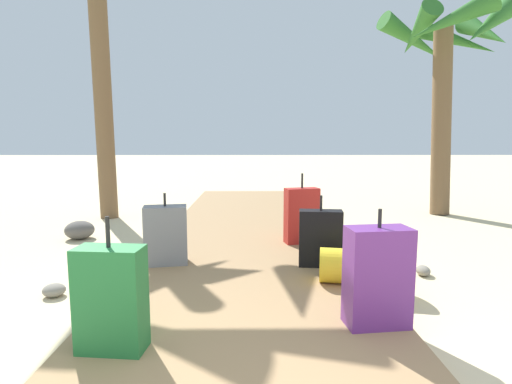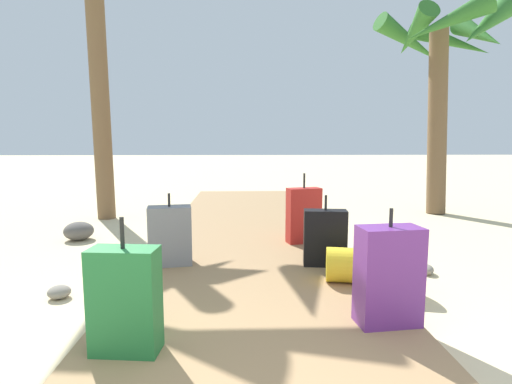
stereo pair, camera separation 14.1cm
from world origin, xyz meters
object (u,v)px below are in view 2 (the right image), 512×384
at_px(suitcase_black, 325,238).
at_px(duffel_bag_yellow, 366,266).
at_px(suitcase_grey, 170,236).
at_px(suitcase_red, 304,215).
at_px(suitcase_green, 125,301).
at_px(palm_tree_far_right, 445,55).
at_px(suitcase_purple, 388,276).

xyz_separation_m(suitcase_black, duffel_bag_yellow, (0.26, -0.50, -0.12)).
xyz_separation_m(suitcase_grey, suitcase_red, (1.43, 0.80, 0.04)).
xyz_separation_m(suitcase_red, suitcase_green, (-1.39, -2.43, -0.02)).
bearing_deg(suitcase_grey, suitcase_green, -88.59).
xyz_separation_m(suitcase_grey, palm_tree_far_right, (4.20, 3.20, 2.38)).
bearing_deg(suitcase_purple, palm_tree_far_right, 60.69).
xyz_separation_m(suitcase_red, suitcase_black, (0.07, -0.88, -0.05)).
xyz_separation_m(suitcase_purple, palm_tree_far_right, (2.54, 4.53, 2.34)).
xyz_separation_m(suitcase_grey, suitcase_purple, (1.66, -1.33, 0.04)).
xyz_separation_m(suitcase_grey, suitcase_green, (0.04, -1.63, 0.02)).
xyz_separation_m(suitcase_grey, duffel_bag_yellow, (1.76, -0.57, -0.14)).
height_order(suitcase_purple, suitcase_black, suitcase_purple).
relative_size(suitcase_purple, duffel_bag_yellow, 1.08).
relative_size(suitcase_red, palm_tree_far_right, 0.23).
xyz_separation_m(suitcase_purple, suitcase_black, (-0.16, 1.25, -0.05)).
height_order(suitcase_black, duffel_bag_yellow, suitcase_black).
bearing_deg(suitcase_green, suitcase_black, 46.79).
bearing_deg(suitcase_grey, suitcase_purple, -38.62).
bearing_deg(suitcase_purple, duffel_bag_yellow, 82.79).
bearing_deg(suitcase_grey, suitcase_red, 29.28).
relative_size(suitcase_red, duffel_bag_yellow, 1.15).
xyz_separation_m(suitcase_green, suitcase_black, (1.46, 1.56, -0.03)).
distance_m(suitcase_red, suitcase_purple, 2.14).
relative_size(suitcase_red, suitcase_purple, 1.06).
bearing_deg(suitcase_purple, suitcase_black, 97.26).
relative_size(suitcase_grey, duffel_bag_yellow, 0.98).
bearing_deg(palm_tree_far_right, suitcase_grey, -142.72).
relative_size(suitcase_purple, suitcase_black, 1.13).
bearing_deg(duffel_bag_yellow, palm_tree_far_right, 57.03).
bearing_deg(suitcase_green, suitcase_red, 60.30).
distance_m(suitcase_purple, duffel_bag_yellow, 0.78).
distance_m(suitcase_red, palm_tree_far_right, 4.35).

